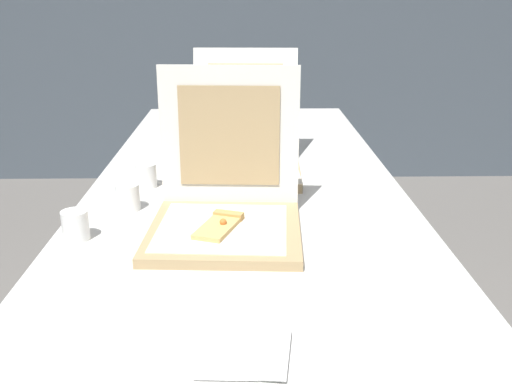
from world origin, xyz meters
TOP-DOWN VIEW (x-y plane):
  - table at (0.00, 0.64)m, footprint 0.87×2.33m
  - pizza_box_front at (-0.05, 0.37)m, footprint 0.35×0.36m
  - pizza_box_middle at (-0.01, 0.84)m, footprint 0.35×0.44m
  - cup_white_near_center at (-0.29, 0.51)m, footprint 0.06×0.06m
  - cup_white_far at (-0.24, 0.95)m, footprint 0.06×0.06m
  - cup_white_mid at (-0.28, 0.69)m, footprint 0.06×0.06m
  - cup_white_near_left at (-0.37, 0.33)m, footprint 0.06×0.06m
  - napkin_pile at (-0.00, -0.11)m, footprint 0.14×0.15m

SIDE VIEW (x-z plane):
  - table at x=0.00m, z-range 0.32..1.06m
  - napkin_pile at x=0.00m, z-range 0.73..0.74m
  - cup_white_near_center at x=-0.29m, z-range 0.73..0.80m
  - cup_white_far at x=-0.24m, z-range 0.73..0.80m
  - cup_white_mid at x=-0.28m, z-range 0.73..0.80m
  - cup_white_near_left at x=-0.37m, z-range 0.73..0.80m
  - pizza_box_middle at x=-0.01m, z-range 0.61..0.96m
  - pizza_box_front at x=-0.05m, z-range 0.61..0.96m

